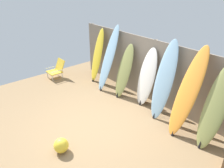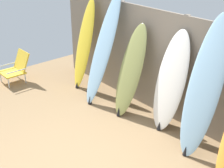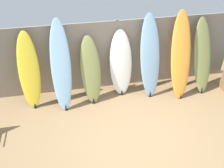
# 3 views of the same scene
# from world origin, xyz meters

# --- Properties ---
(ground) EXTENTS (7.68, 7.68, 0.00)m
(ground) POSITION_xyz_m (0.00, 0.00, 0.00)
(ground) COLOR #8E704C
(fence_back) EXTENTS (6.08, 0.11, 1.80)m
(fence_back) POSITION_xyz_m (-0.00, 2.01, 0.90)
(fence_back) COLOR gray
(fence_back) RESTS_ON ground
(surfboard_yellow_0) EXTENTS (0.53, 0.57, 1.79)m
(surfboard_yellow_0) POSITION_xyz_m (-2.11, 1.64, 0.89)
(surfboard_yellow_0) COLOR yellow
(surfboard_yellow_0) RESTS_ON ground
(surfboard_skyblue_1) EXTENTS (0.50, 0.81, 2.02)m
(surfboard_skyblue_1) POSITION_xyz_m (-1.39, 1.53, 1.00)
(surfboard_skyblue_1) COLOR #8CB7D6
(surfboard_skyblue_1) RESTS_ON ground
(surfboard_olive_2) EXTENTS (0.49, 0.64, 1.57)m
(surfboard_olive_2) POSITION_xyz_m (-0.72, 1.59, 0.78)
(surfboard_olive_2) COLOR olive
(surfboard_olive_2) RESTS_ON ground
(surfboard_white_3) EXTENTS (0.56, 0.48, 1.62)m
(surfboard_white_3) POSITION_xyz_m (0.04, 1.73, 0.80)
(surfboard_white_3) COLOR white
(surfboard_white_3) RESTS_ON ground
(surfboard_skyblue_4) EXTENTS (0.52, 0.64, 2.00)m
(surfboard_skyblue_4) POSITION_xyz_m (0.72, 1.58, 0.98)
(surfboard_skyblue_4) COLOR #8CB7D6
(surfboard_skyblue_4) RESTS_ON ground
(surfboard_orange_5) EXTENTS (0.56, 0.89, 2.03)m
(surfboard_orange_5) POSITION_xyz_m (1.45, 1.47, 1.01)
(surfboard_orange_5) COLOR orange
(surfboard_orange_5) RESTS_ON ground
(surfboard_olive_6) EXTENTS (0.49, 0.79, 1.80)m
(surfboard_olive_6) POSITION_xyz_m (2.06, 1.54, 0.89)
(surfboard_olive_6) COLOR olive
(surfboard_olive_6) RESTS_ON ground
(beach_chair) EXTENTS (0.50, 0.56, 0.64)m
(beach_chair) POSITION_xyz_m (-3.22, 0.64, 0.32)
(beach_chair) COLOR silver
(beach_chair) RESTS_ON ground
(beach_ball) EXTENTS (0.31, 0.31, 0.31)m
(beach_ball) POSITION_xyz_m (0.25, -1.08, 0.16)
(beach_ball) COLOR yellow
(beach_ball) RESTS_ON ground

